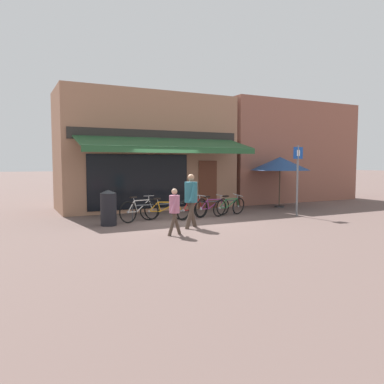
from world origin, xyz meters
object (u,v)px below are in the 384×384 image
Objects in this scene: bicycle_green at (229,206)px; cafe_parasol at (280,164)px; bicycle_silver at (140,210)px; parking_sign at (298,173)px; pedestrian_adult at (191,195)px; bicycle_red at (193,208)px; litter_bin at (108,208)px; pedestrian_child at (174,207)px; bicycle_orange at (165,210)px; bicycle_purple at (212,207)px.

cafe_parasol is (3.50, 1.31, 1.61)m from bicycle_green.
parking_sign is at bearing -35.96° from bicycle_silver.
parking_sign is at bearing 177.46° from pedestrian_adult.
parking_sign is 2.87m from cafe_parasol.
bicycle_red is at bearing 169.68° from bicycle_green.
cafe_parasol reaches higher than pedestrian_adult.
bicycle_green is 3.12m from pedestrian_adult.
litter_bin is 7.07m from parking_sign.
bicycle_green is (1.62, 0.11, -0.02)m from bicycle_red.
pedestrian_child is 0.49× the size of cafe_parasol.
pedestrian_child reaches higher than bicycle_orange.
bicycle_purple is at bearing -163.15° from cafe_parasol.
bicycle_orange is 1.01× the size of bicycle_green.
pedestrian_adult reaches higher than bicycle_red.
cafe_parasol is at bearing -161.64° from pedestrian_adult.
litter_bin is (-2.06, -0.25, 0.22)m from bicycle_orange.
pedestrian_adult is (0.99, -1.94, 0.62)m from bicycle_silver.
cafe_parasol reaches higher than bicycle_purple.
bicycle_purple is at bearing 156.76° from parking_sign.
bicycle_orange is 1.29× the size of pedestrian_child.
pedestrian_child is (-0.93, -0.85, -0.22)m from pedestrian_adult.
parking_sign reaches higher than bicycle_green.
bicycle_red is at bearing -164.48° from cafe_parasol.
pedestrian_adult is (0.13, -1.79, 0.66)m from bicycle_orange.
bicycle_silver is 1.28m from litter_bin.
bicycle_red is 0.60× the size of parking_sign.
bicycle_purple is at bearing 18.52° from bicycle_orange.
bicycle_orange is 1.48× the size of litter_bin.
bicycle_red is (1.87, -0.29, -0.01)m from bicycle_silver.
parking_sign is at bearing -8.40° from litter_bin.
cafe_parasol is (1.27, 2.56, 0.35)m from parking_sign.
cafe_parasol reaches higher than bicycle_red.
litter_bin is at bearing -154.36° from bicycle_orange.
parking_sign is (3.85, -1.13, 1.24)m from bicycle_red.
bicycle_silver is at bearing 163.96° from bicycle_purple.
bicycle_green is (3.49, -0.18, -0.04)m from bicycle_silver.
parking_sign is at bearing -43.29° from bicycle_green.
bicycle_orange is 5.18m from parking_sign.
parking_sign is 1.00× the size of cafe_parasol.
bicycle_purple is at bearing -25.11° from bicycle_silver.
pedestrian_adult is 0.63× the size of cafe_parasol.
cafe_parasol is at bearing 63.61° from parking_sign.
bicycle_purple is 3.80m from pedestrian_child.
pedestrian_adult is at bearing -173.74° from parking_sign.
bicycle_orange is at bearing 7.03° from litter_bin.
parking_sign is at bearing -36.13° from bicycle_purple.
cafe_parasol is at bearing 10.61° from litter_bin.
pedestrian_adult reaches higher than litter_bin.
bicycle_orange is at bearing -31.76° from bicycle_silver.
bicycle_orange is at bearing -94.53° from pedestrian_adult.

